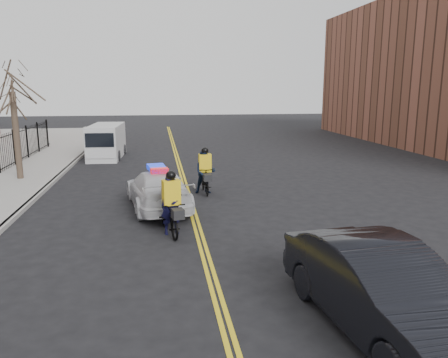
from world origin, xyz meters
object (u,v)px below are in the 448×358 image
cyclist_far (205,175)px  cyclist_near (172,212)px  cargo_van (106,142)px  dark_sedan (381,290)px  police_cruiser (158,189)px

cyclist_far → cyclist_near: bearing=-109.1°
cyclist_near → cyclist_far: cyclist_near is taller
cyclist_near → cyclist_far: size_ratio=1.07×
cyclist_near → cargo_van: bearing=90.5°
dark_sedan → cyclist_near: size_ratio=2.37×
dark_sedan → police_cruiser: bearing=107.1°
cargo_van → cyclist_near: (3.55, -15.23, -0.33)m
police_cruiser → cyclist_far: bearing=-143.2°
police_cruiser → cyclist_near: bearing=88.8°
police_cruiser → cargo_van: cargo_van is taller
police_cruiser → dark_sedan: (3.91, -8.97, 0.11)m
police_cruiser → cargo_van: bearing=-84.5°
dark_sedan → cargo_van: (-7.06, 21.23, 0.19)m
dark_sedan → cyclist_near: bearing=113.8°
police_cruiser → cargo_van: 12.66m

